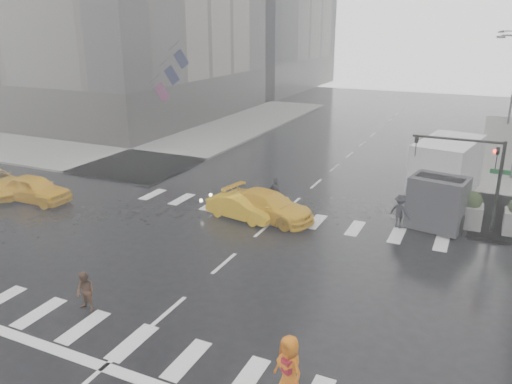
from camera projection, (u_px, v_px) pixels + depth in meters
The scene contains 15 objects.
ground at pixel (224, 263), 20.75m from camera, with size 120.00×120.00×0.00m, color black.
sidewalk_nw at pixel (124, 137), 43.56m from camera, with size 35.00×35.00×0.15m, color slate.
road_markings at pixel (224, 263), 20.75m from camera, with size 18.00×48.00×0.01m, color silver, non-canonical shape.
traffic_signal_pole at pixel (477, 166), 22.98m from camera, with size 4.45×0.42×4.50m.
planter_west at pixel (427, 204), 24.66m from camera, with size 1.10×1.10×1.80m.
planter_mid at pixel (471, 210), 23.86m from camera, with size 1.10×1.10×1.80m.
flag_cluster at pixel (169, 73), 40.86m from camera, with size 2.87×3.06×4.69m.
pedestrian_brown at pixel (85, 292), 17.12m from camera, with size 0.70×0.55×1.45m, color #4E2E1B.
pedestrian_orange at pixel (289, 368), 12.98m from camera, with size 1.10×0.96×1.89m.
pedestrian_far_a at pixel (276, 195), 26.17m from camera, with size 1.09×0.66×1.86m, color black.
pedestrian_far_b at pixel (400, 211), 24.12m from camera, with size 1.09×0.60×1.69m, color black.
taxi_front at pixel (34, 189), 27.74m from camera, with size 1.76×4.37×1.49m, color #F2AF0C.
taxi_mid at pixel (242, 207), 25.33m from camera, with size 1.31×3.76×1.24m, color #F2AF0C.
taxi_rear at pixel (269, 206), 25.26m from camera, with size 2.00×4.34×1.43m, color #F2AF0C.
box_truck at pixel (444, 176), 25.81m from camera, with size 2.60×6.94×3.69m.
Camera 1 is at (9.12, -16.38, 9.47)m, focal length 35.00 mm.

